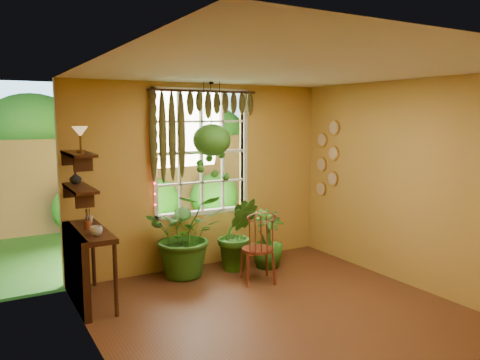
# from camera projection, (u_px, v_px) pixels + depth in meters

# --- Properties ---
(floor) EXTENTS (4.50, 4.50, 0.00)m
(floor) POSITION_uv_depth(u_px,v_px,m) (291.00, 320.00, 5.15)
(floor) COLOR #552C18
(floor) RESTS_ON ground
(ceiling) EXTENTS (4.50, 4.50, 0.00)m
(ceiling) POSITION_uv_depth(u_px,v_px,m) (295.00, 70.00, 4.78)
(ceiling) COLOR silver
(ceiling) RESTS_ON wall_back
(wall_back) EXTENTS (4.00, 0.00, 4.00)m
(wall_back) POSITION_uv_depth(u_px,v_px,m) (202.00, 176.00, 6.90)
(wall_back) COLOR #BA8A3F
(wall_back) RESTS_ON floor
(wall_left) EXTENTS (0.00, 4.50, 4.50)m
(wall_left) POSITION_uv_depth(u_px,v_px,m) (103.00, 220.00, 3.98)
(wall_left) COLOR #BA8A3F
(wall_left) RESTS_ON floor
(wall_right) EXTENTS (0.00, 4.50, 4.50)m
(wall_right) POSITION_uv_depth(u_px,v_px,m) (420.00, 186.00, 5.95)
(wall_right) COLOR #BA8A3F
(wall_right) RESTS_ON floor
(window) EXTENTS (1.52, 0.10, 1.86)m
(window) POSITION_uv_depth(u_px,v_px,m) (201.00, 152.00, 6.88)
(window) COLOR silver
(window) RESTS_ON wall_back
(valance_vine) EXTENTS (1.70, 0.12, 1.10)m
(valance_vine) POSITION_uv_depth(u_px,v_px,m) (199.00, 113.00, 6.66)
(valance_vine) COLOR #35190E
(valance_vine) RESTS_ON window
(string_lights) EXTENTS (0.03, 0.03, 1.54)m
(string_lights) POSITION_uv_depth(u_px,v_px,m) (154.00, 151.00, 6.42)
(string_lights) COLOR #FF2633
(string_lights) RESTS_ON window
(wall_plates) EXTENTS (0.04, 0.32, 1.10)m
(wall_plates) POSITION_uv_depth(u_px,v_px,m) (327.00, 159.00, 7.45)
(wall_plates) COLOR #F0E1C4
(wall_plates) RESTS_ON wall_right
(counter_ledge) EXTENTS (0.40, 1.20, 0.90)m
(counter_ledge) POSITION_uv_depth(u_px,v_px,m) (80.00, 259.00, 5.51)
(counter_ledge) COLOR #35190E
(counter_ledge) RESTS_ON floor
(shelf_lower) EXTENTS (0.25, 0.90, 0.04)m
(shelf_lower) POSITION_uv_depth(u_px,v_px,m) (80.00, 188.00, 5.41)
(shelf_lower) COLOR #35190E
(shelf_lower) RESTS_ON wall_left
(shelf_upper) EXTENTS (0.25, 0.90, 0.04)m
(shelf_upper) POSITION_uv_depth(u_px,v_px,m) (78.00, 154.00, 5.36)
(shelf_upper) COLOR #35190E
(shelf_upper) RESTS_ON wall_left
(backyard) EXTENTS (14.00, 10.00, 12.00)m
(backyard) POSITION_uv_depth(u_px,v_px,m) (128.00, 157.00, 11.00)
(backyard) COLOR #235F1B
(backyard) RESTS_ON ground
(windsor_chair) EXTENTS (0.53, 0.55, 1.14)m
(windsor_chair) POSITION_uv_depth(u_px,v_px,m) (258.00, 258.00, 6.28)
(windsor_chair) COLOR maroon
(windsor_chair) RESTS_ON floor
(potted_plant_left) EXTENTS (1.35, 1.27, 1.20)m
(potted_plant_left) POSITION_uv_depth(u_px,v_px,m) (187.00, 234.00, 6.50)
(potted_plant_left) COLOR #1C4E14
(potted_plant_left) RESTS_ON floor
(potted_plant_mid) EXTENTS (0.72, 0.66, 1.07)m
(potted_plant_mid) POSITION_uv_depth(u_px,v_px,m) (238.00, 234.00, 6.77)
(potted_plant_mid) COLOR #1C4E14
(potted_plant_mid) RESTS_ON floor
(potted_plant_right) EXTENTS (0.50, 0.50, 0.86)m
(potted_plant_right) POSITION_uv_depth(u_px,v_px,m) (267.00, 239.00, 6.90)
(potted_plant_right) COLOR #1C4E14
(potted_plant_right) RESTS_ON floor
(hanging_basket) EXTENTS (0.53, 0.53, 1.39)m
(hanging_basket) POSITION_uv_depth(u_px,v_px,m) (212.00, 143.00, 6.53)
(hanging_basket) COLOR black
(hanging_basket) RESTS_ON ceiling
(cup_a) EXTENTS (0.17, 0.17, 0.11)m
(cup_a) POSITION_uv_depth(u_px,v_px,m) (96.00, 231.00, 5.23)
(cup_a) COLOR silver
(cup_a) RESTS_ON counter_ledge
(cup_b) EXTENTS (0.13, 0.13, 0.10)m
(cup_b) POSITION_uv_depth(u_px,v_px,m) (89.00, 220.00, 5.82)
(cup_b) COLOR beige
(cup_b) RESTS_ON counter_ledge
(brush_jar) EXTENTS (0.09, 0.09, 0.31)m
(brush_jar) POSITION_uv_depth(u_px,v_px,m) (88.00, 219.00, 5.51)
(brush_jar) COLOR brown
(brush_jar) RESTS_ON counter_ledge
(shelf_vase) EXTENTS (0.18, 0.18, 0.15)m
(shelf_vase) POSITION_uv_depth(u_px,v_px,m) (75.00, 178.00, 5.63)
(shelf_vase) COLOR #B2AD99
(shelf_vase) RESTS_ON shelf_lower
(tiffany_lamp) EXTENTS (0.18, 0.18, 0.30)m
(tiffany_lamp) POSITION_uv_depth(u_px,v_px,m) (80.00, 133.00, 5.26)
(tiffany_lamp) COLOR brown
(tiffany_lamp) RESTS_ON shelf_upper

